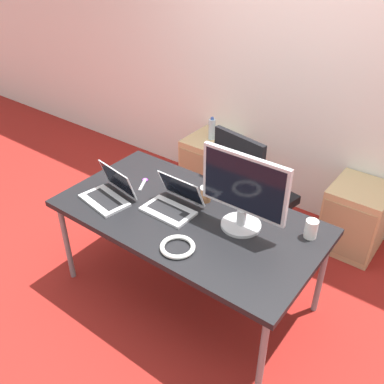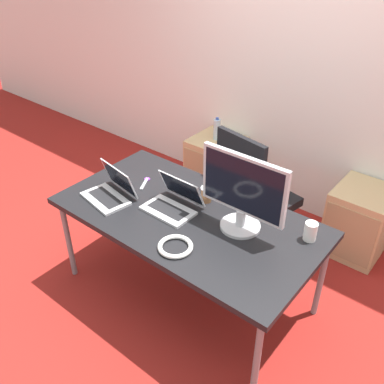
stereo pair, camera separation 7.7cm
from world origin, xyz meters
TOP-DOWN VIEW (x-y plane):
  - ground_plane at (0.00, 0.00)m, footprint 14.00×14.00m
  - wall_back at (0.00, 1.50)m, footprint 10.00×0.05m
  - desk at (0.00, 0.00)m, footprint 1.73×0.92m
  - office_chair at (0.08, 0.72)m, footprint 0.56×0.60m
  - cabinet_left at (-0.66, 1.23)m, footprint 0.43×0.47m
  - cabinet_right at (0.75, 1.23)m, footprint 0.43×0.47m
  - water_bottle at (-0.66, 1.23)m, footprint 0.06×0.06m
  - laptop_left at (-0.54, -0.18)m, footprint 0.37×0.32m
  - laptop_right at (-0.12, -0.01)m, footprint 0.34×0.29m
  - monitor at (0.34, 0.10)m, footprint 0.57×0.25m
  - coffee_cup_white at (0.72, 0.26)m, footprint 0.08×0.08m
  - coffee_cup_brown at (0.00, 0.20)m, footprint 0.07×0.07m
  - cable_coil at (0.16, -0.30)m, footprint 0.21×0.21m
  - scissors at (-0.48, 0.11)m, footprint 0.10×0.16m

SIDE VIEW (x-z plane):
  - ground_plane at x=0.00m, z-range 0.00..0.00m
  - cabinet_left at x=-0.66m, z-range 0.00..0.57m
  - cabinet_right at x=0.75m, z-range 0.00..0.57m
  - office_chair at x=0.08m, z-range -0.13..0.94m
  - desk at x=0.00m, z-range 0.31..1.02m
  - water_bottle at x=-0.66m, z-range 0.56..0.77m
  - scissors at x=-0.48m, z-range 0.70..0.71m
  - cable_coil at x=0.16m, z-range 0.70..0.73m
  - laptop_right at x=-0.12m, z-range 0.65..0.85m
  - laptop_left at x=-0.54m, z-range 0.64..0.86m
  - coffee_cup_brown at x=0.00m, z-range 0.71..0.81m
  - coffee_cup_white at x=0.72m, z-range 0.70..0.82m
  - monitor at x=0.34m, z-range 0.71..1.21m
  - wall_back at x=0.00m, z-range 0.00..2.60m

